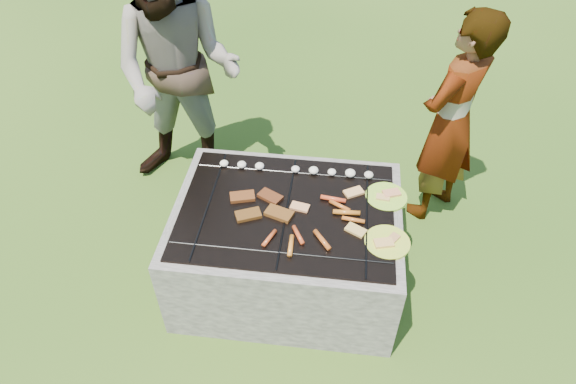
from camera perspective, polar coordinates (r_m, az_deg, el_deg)
name	(u,v)px	position (r m, az deg, el deg)	size (l,w,h in m)	color
lawn	(287,276)	(3.36, -0.11, -9.32)	(60.00, 60.00, 0.00)	#224310
fire_pit	(287,248)	(3.15, -0.11, -6.19)	(1.30, 1.00, 0.62)	gray
mushrooms	(301,169)	(3.13, 1.46, 2.53)	(0.94, 0.06, 0.04)	white
pork_slabs	(261,206)	(2.91, -3.02, -1.53)	(0.40, 0.29, 0.02)	#9F4D1D
sausages	(322,223)	(2.82, 3.77, -3.46)	(0.54, 0.47, 0.03)	#E64A26
bread_on_grate	(338,209)	(2.91, 5.60, -1.89)	(0.44, 0.41, 0.01)	#EBCB78
plate_far	(386,196)	(3.04, 10.88, -0.49)	(0.32, 0.32, 0.03)	#D8FF3C
plate_near	(387,242)	(2.79, 10.95, -5.50)	(0.27, 0.27, 0.03)	yellow
cook	(451,122)	(3.47, 17.62, 7.41)	(0.55, 0.36, 1.51)	gray
bystander	(178,73)	(3.59, -12.07, 12.82)	(0.88, 0.69, 1.82)	#A19186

